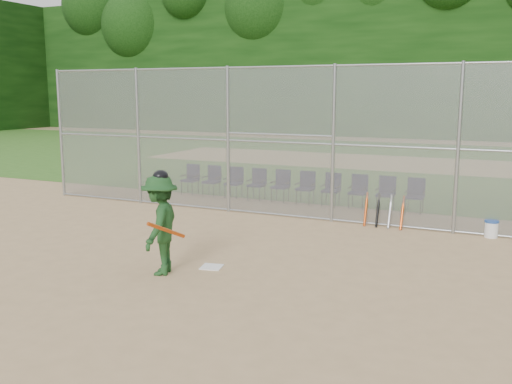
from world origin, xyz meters
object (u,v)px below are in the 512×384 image
at_px(home_plate, 212,267).
at_px(water_cooler, 491,229).
at_px(batter_at_plate, 160,224).
at_px(chair_0, 190,180).

bearing_deg(home_plate, water_cooler, 44.83).
distance_m(batter_at_plate, chair_0, 8.33).
bearing_deg(batter_at_plate, water_cooler, 45.02).
relative_size(home_plate, batter_at_plate, 0.20).
height_order(batter_at_plate, chair_0, batter_at_plate).
bearing_deg(batter_at_plate, home_plate, 46.35).
xyz_separation_m(home_plate, chair_0, (-4.53, 6.66, 0.47)).
bearing_deg(water_cooler, batter_at_plate, -134.98).
distance_m(batter_at_plate, water_cooler, 7.68).
xyz_separation_m(batter_at_plate, chair_0, (-3.86, 7.36, -0.45)).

